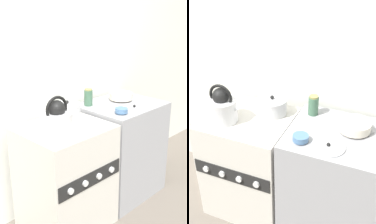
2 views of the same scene
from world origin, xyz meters
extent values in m
cube|color=silver|center=(0.00, 0.64, 1.25)|extent=(7.00, 0.06, 2.50)
cube|color=beige|center=(0.00, 0.28, 0.41)|extent=(0.62, 0.55, 0.83)
cube|color=black|center=(0.00, 0.00, 0.51)|extent=(0.59, 0.01, 0.11)
cylinder|color=silver|center=(-0.20, -0.01, 0.51)|extent=(0.04, 0.02, 0.04)
cylinder|color=silver|center=(-0.07, -0.01, 0.51)|extent=(0.04, 0.02, 0.04)
cylinder|color=silver|center=(0.07, -0.01, 0.51)|extent=(0.04, 0.02, 0.04)
cylinder|color=silver|center=(0.20, -0.01, 0.51)|extent=(0.04, 0.02, 0.04)
cube|color=#99999E|center=(0.66, 0.29, 0.43)|extent=(0.67, 0.57, 0.86)
cylinder|color=silver|center=(-0.14, 0.18, 0.91)|extent=(0.21, 0.21, 0.16)
sphere|color=black|center=(-0.14, 0.18, 1.02)|extent=(0.11, 0.11, 0.11)
torus|color=black|center=(-0.14, 0.18, 1.02)|extent=(0.18, 0.02, 0.18)
cone|color=silver|center=(-0.04, 0.18, 0.93)|extent=(0.10, 0.05, 0.08)
cylinder|color=silver|center=(0.14, 0.40, 0.88)|extent=(0.21, 0.21, 0.10)
cylinder|color=silver|center=(0.14, 0.40, 0.94)|extent=(0.21, 0.21, 0.01)
sphere|color=black|center=(0.14, 0.40, 0.96)|extent=(0.03, 0.03, 0.03)
cylinder|color=beige|center=(0.74, 0.36, 0.86)|extent=(0.09, 0.09, 0.01)
cylinder|color=beige|center=(0.74, 0.36, 0.90)|extent=(0.21, 0.21, 0.06)
cylinder|color=#4C729E|center=(0.46, 0.12, 0.86)|extent=(0.04, 0.04, 0.01)
cylinder|color=#4C729E|center=(0.46, 0.12, 0.88)|extent=(0.10, 0.10, 0.04)
cylinder|color=#3F664C|center=(0.43, 0.46, 0.92)|extent=(0.07, 0.07, 0.13)
cylinder|color=#998C4C|center=(0.43, 0.46, 0.99)|extent=(0.06, 0.06, 0.01)
cylinder|color=silver|center=(0.63, 0.13, 0.86)|extent=(0.21, 0.21, 0.01)
sphere|color=black|center=(0.63, 0.13, 0.88)|extent=(0.02, 0.02, 0.02)
camera|label=1|loc=(-1.34, -1.35, 1.65)|focal=50.00mm
camera|label=2|loc=(0.96, -1.36, 2.01)|focal=50.00mm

